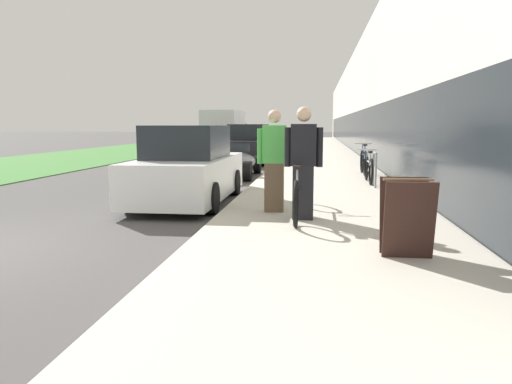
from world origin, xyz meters
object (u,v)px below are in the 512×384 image
at_px(person_bystander, 274,161).
at_px(cruiser_bike_middle, 364,161).
at_px(bike_rack_hoop, 375,166).
at_px(parked_sedan_far, 249,146).
at_px(parked_sedan_curbside, 188,169).
at_px(cruiser_bike_nearest, 369,169).
at_px(tandem_bicycle, 299,192).
at_px(vintage_roadster_curbside, 229,163).
at_px(sandwich_board_sign, 407,217).
at_px(person_rider, 303,163).
at_px(moving_truck, 225,129).

distance_m(person_bystander, cruiser_bike_middle, 7.24).
distance_m(bike_rack_hoop, parked_sedan_far, 9.89).
bearing_deg(parked_sedan_curbside, cruiser_bike_nearest, 37.05).
xyz_separation_m(tandem_bicycle, bike_rack_hoop, (1.69, 4.09, 0.13)).
xyz_separation_m(tandem_bicycle, parked_sedan_curbside, (-2.39, 1.93, 0.21)).
bearing_deg(parked_sedan_far, cruiser_bike_middle, -53.46).
relative_size(tandem_bicycle, vintage_roadster_curbside, 0.68).
relative_size(cruiser_bike_nearest, sandwich_board_sign, 1.99).
bearing_deg(vintage_roadster_curbside, person_rider, -71.66).
bearing_deg(person_rider, parked_sedan_curbside, 137.07).
height_order(person_rider, cruiser_bike_nearest, person_rider).
bearing_deg(cruiser_bike_nearest, person_rider, -106.24).
relative_size(person_rider, moving_truck, 0.27).
height_order(parked_sedan_curbside, moving_truck, moving_truck).
distance_m(cruiser_bike_nearest, sandwich_board_sign, 7.46).
height_order(tandem_bicycle, person_bystander, person_bystander).
height_order(cruiser_bike_nearest, cruiser_bike_middle, cruiser_bike_middle).
distance_m(vintage_roadster_curbside, parked_sedan_far, 5.70).
distance_m(tandem_bicycle, parked_sedan_far, 13.27).
height_order(vintage_roadster_curbside, moving_truck, moving_truck).
bearing_deg(tandem_bicycle, moving_truck, 103.03).
relative_size(parked_sedan_curbside, vintage_roadster_curbside, 1.02).
relative_size(bike_rack_hoop, cruiser_bike_middle, 0.48).
bearing_deg(cruiser_bike_nearest, cruiser_bike_middle, 88.27).
distance_m(person_bystander, vintage_roadster_curbside, 7.34).
bearing_deg(vintage_roadster_curbside, cruiser_bike_nearest, -29.79).
bearing_deg(cruiser_bike_middle, person_rider, -102.12).
distance_m(cruiser_bike_middle, moving_truck, 21.18).
relative_size(parked_sedan_far, moving_truck, 0.73).
relative_size(cruiser_bike_middle, vintage_roadster_curbside, 0.43).
relative_size(tandem_bicycle, moving_truck, 0.44).
bearing_deg(cruiser_bike_nearest, sandwich_board_sign, -92.44).
relative_size(tandem_bicycle, parked_sedan_curbside, 0.67).
bearing_deg(parked_sedan_far, tandem_bicycle, -78.67).
bearing_deg(cruiser_bike_middle, vintage_roadster_curbside, 178.18).
relative_size(vintage_roadster_curbside, parked_sedan_far, 0.87).
xyz_separation_m(cruiser_bike_nearest, vintage_roadster_curbside, (-4.10, 2.35, -0.06)).
bearing_deg(cruiser_bike_middle, moving_truck, 111.96).
bearing_deg(person_bystander, cruiser_bike_nearest, 66.12).
bearing_deg(vintage_roadster_curbside, cruiser_bike_middle, -1.82).
bearing_deg(sandwich_board_sign, parked_sedan_far, 104.23).
height_order(cruiser_bike_middle, vintage_roadster_curbside, cruiser_bike_middle).
bearing_deg(person_bystander, moving_truck, 102.28).
xyz_separation_m(tandem_bicycle, moving_truck, (-6.21, 26.81, 0.80)).
bearing_deg(tandem_bicycle, sandwich_board_sign, -61.97).
bearing_deg(vintage_roadster_curbside, parked_sedan_far, 91.44).
bearing_deg(person_rider, tandem_bicycle, 102.87).
bearing_deg(tandem_bicycle, bike_rack_hoop, 67.58).
bearing_deg(person_rider, sandwich_board_sign, -59.65).
distance_m(person_rider, cruiser_bike_nearest, 5.59).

